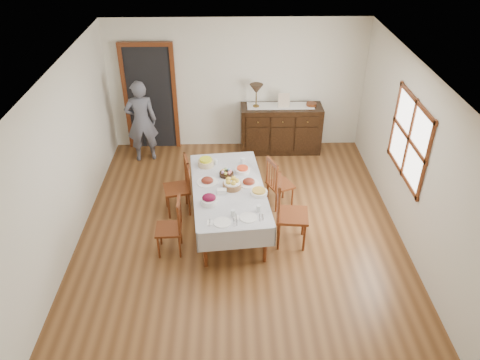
{
  "coord_description": "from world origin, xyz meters",
  "views": [
    {
      "loc": [
        -0.13,
        -5.71,
        4.68
      ],
      "look_at": [
        0.0,
        0.1,
        0.95
      ],
      "focal_mm": 35.0,
      "sensor_mm": 36.0,
      "label": 1
    }
  ],
  "objects_px": {
    "chair_left_near": "(172,226)",
    "chair_right_near": "(288,212)",
    "chair_right_far": "(278,183)",
    "table_lamp": "(256,90)",
    "person": "(141,119)",
    "sideboard": "(281,129)",
    "dining_table": "(228,192)",
    "chair_left_far": "(180,185)"
  },
  "relations": [
    {
      "from": "chair_left_near",
      "to": "chair_right_far",
      "type": "bearing_deg",
      "value": 122.42
    },
    {
      "from": "chair_left_near",
      "to": "chair_right_near",
      "type": "distance_m",
      "value": 1.72
    },
    {
      "from": "chair_right_far",
      "to": "sideboard",
      "type": "distance_m",
      "value": 1.96
    },
    {
      "from": "chair_right_far",
      "to": "sideboard",
      "type": "xyz_separation_m",
      "value": [
        0.23,
        1.95,
        0.02
      ]
    },
    {
      "from": "chair_left_far",
      "to": "table_lamp",
      "type": "height_order",
      "value": "table_lamp"
    },
    {
      "from": "chair_right_far",
      "to": "sideboard",
      "type": "relative_size",
      "value": 0.57
    },
    {
      "from": "dining_table",
      "to": "chair_right_far",
      "type": "height_order",
      "value": "chair_right_far"
    },
    {
      "from": "chair_left_near",
      "to": "sideboard",
      "type": "distance_m",
      "value": 3.6
    },
    {
      "from": "chair_left_near",
      "to": "chair_right_far",
      "type": "xyz_separation_m",
      "value": [
        1.65,
        1.12,
        -0.0
      ]
    },
    {
      "from": "dining_table",
      "to": "person",
      "type": "xyz_separation_m",
      "value": [
        -1.65,
        2.19,
        0.22
      ]
    },
    {
      "from": "chair_right_far",
      "to": "table_lamp",
      "type": "xyz_separation_m",
      "value": [
        -0.28,
        1.96,
        0.85
      ]
    },
    {
      "from": "dining_table",
      "to": "chair_left_far",
      "type": "xyz_separation_m",
      "value": [
        -0.79,
        0.42,
        -0.14
      ]
    },
    {
      "from": "dining_table",
      "to": "chair_left_far",
      "type": "height_order",
      "value": "chair_left_far"
    },
    {
      "from": "chair_right_near",
      "to": "chair_left_far",
      "type": "bearing_deg",
      "value": 68.98
    },
    {
      "from": "sideboard",
      "to": "chair_left_far",
      "type": "bearing_deg",
      "value": -131.85
    },
    {
      "from": "chair_left_far",
      "to": "chair_right_far",
      "type": "height_order",
      "value": "chair_left_far"
    },
    {
      "from": "chair_left_near",
      "to": "chair_left_far",
      "type": "height_order",
      "value": "chair_left_far"
    },
    {
      "from": "chair_right_near",
      "to": "person",
      "type": "distance_m",
      "value": 3.65
    },
    {
      "from": "chair_left_near",
      "to": "sideboard",
      "type": "height_order",
      "value": "sideboard"
    },
    {
      "from": "chair_left_near",
      "to": "table_lamp",
      "type": "xyz_separation_m",
      "value": [
        1.37,
        3.07,
        0.85
      ]
    },
    {
      "from": "chair_left_near",
      "to": "sideboard",
      "type": "xyz_separation_m",
      "value": [
        1.87,
        3.07,
        0.02
      ]
    },
    {
      "from": "chair_left_far",
      "to": "chair_right_near",
      "type": "distance_m",
      "value": 1.88
    },
    {
      "from": "chair_left_near",
      "to": "chair_right_far",
      "type": "height_order",
      "value": "same"
    },
    {
      "from": "person",
      "to": "dining_table",
      "type": "bearing_deg",
      "value": 114.85
    },
    {
      "from": "dining_table",
      "to": "table_lamp",
      "type": "distance_m",
      "value": 2.63
    },
    {
      "from": "table_lamp",
      "to": "sideboard",
      "type": "bearing_deg",
      "value": -0.44
    },
    {
      "from": "dining_table",
      "to": "chair_left_far",
      "type": "relative_size",
      "value": 2.24
    },
    {
      "from": "sideboard",
      "to": "table_lamp",
      "type": "bearing_deg",
      "value": 179.56
    },
    {
      "from": "dining_table",
      "to": "chair_left_far",
      "type": "bearing_deg",
      "value": 146.31
    },
    {
      "from": "chair_left_near",
      "to": "sideboard",
      "type": "relative_size",
      "value": 0.57
    },
    {
      "from": "person",
      "to": "table_lamp",
      "type": "relative_size",
      "value": 3.77
    },
    {
      "from": "chair_right_far",
      "to": "chair_right_near",
      "type": "bearing_deg",
      "value": 160.42
    },
    {
      "from": "dining_table",
      "to": "person",
      "type": "bearing_deg",
      "value": 121.29
    },
    {
      "from": "chair_left_near",
      "to": "person",
      "type": "distance_m",
      "value": 2.93
    },
    {
      "from": "dining_table",
      "to": "chair_left_far",
      "type": "distance_m",
      "value": 0.91
    },
    {
      "from": "dining_table",
      "to": "chair_left_near",
      "type": "height_order",
      "value": "chair_left_near"
    },
    {
      "from": "chair_left_far",
      "to": "table_lamp",
      "type": "relative_size",
      "value": 2.16
    },
    {
      "from": "table_lamp",
      "to": "chair_right_near",
      "type": "bearing_deg",
      "value": -83.36
    },
    {
      "from": "chair_left_near",
      "to": "person",
      "type": "height_order",
      "value": "person"
    },
    {
      "from": "chair_left_near",
      "to": "chair_right_near",
      "type": "xyz_separation_m",
      "value": [
        1.71,
        0.17,
        0.11
      ]
    },
    {
      "from": "chair_left_near",
      "to": "chair_left_far",
      "type": "relative_size",
      "value": 0.92
    },
    {
      "from": "sideboard",
      "to": "table_lamp",
      "type": "distance_m",
      "value": 0.97
    }
  ]
}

